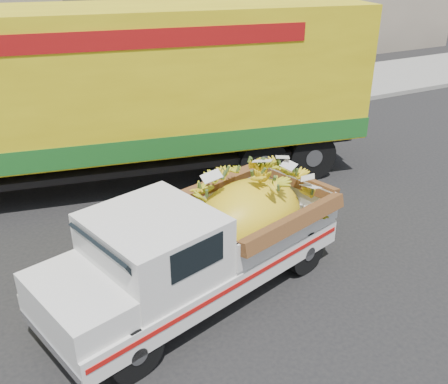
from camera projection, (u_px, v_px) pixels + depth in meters
ground at (195, 304)px, 7.54m from camera, size 100.00×100.00×0.00m
curb at (80, 146)px, 13.27m from camera, size 60.00×0.25×0.15m
sidewalk at (64, 124)px, 14.94m from camera, size 60.00×4.00×0.14m
pickup_truck at (214, 237)px, 7.60m from camera, size 4.99×2.87×1.65m
semi_trailer at (91, 92)px, 10.38m from camera, size 12.09×4.83×3.80m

